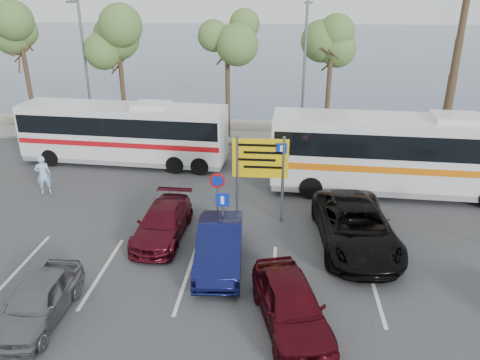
# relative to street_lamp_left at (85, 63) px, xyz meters

# --- Properties ---
(ground) EXTENTS (120.00, 120.00, 0.00)m
(ground) POSITION_rel_street_lamp_left_xyz_m (10.00, -13.52, -4.60)
(ground) COLOR #343436
(ground) RESTS_ON ground
(kerb_strip) EXTENTS (44.00, 2.40, 0.15)m
(kerb_strip) POSITION_rel_street_lamp_left_xyz_m (10.00, 0.48, -4.52)
(kerb_strip) COLOR gray
(kerb_strip) RESTS_ON ground
(seawall) EXTENTS (48.00, 0.80, 0.60)m
(seawall) POSITION_rel_street_lamp_left_xyz_m (10.00, 2.48, -4.30)
(seawall) COLOR gray
(seawall) RESTS_ON ground
(sea) EXTENTS (140.00, 140.00, 0.00)m
(sea) POSITION_rel_street_lamp_left_xyz_m (10.00, 46.48, -4.59)
(sea) COLOR #43536B
(sea) RESTS_ON ground
(tree_far_left) EXTENTS (3.20, 3.20, 7.60)m
(tree_far_left) POSITION_rel_street_lamp_left_xyz_m (-4.00, 0.48, 1.73)
(tree_far_left) COLOR #382619
(tree_far_left) RESTS_ON kerb_strip
(tree_left) EXTENTS (3.20, 3.20, 7.20)m
(tree_left) POSITION_rel_street_lamp_left_xyz_m (2.00, 0.48, 1.41)
(tree_left) COLOR #382619
(tree_left) RESTS_ON kerb_strip
(tree_mid) EXTENTS (3.20, 3.20, 8.00)m
(tree_mid) POSITION_rel_street_lamp_left_xyz_m (8.50, 0.48, 2.06)
(tree_mid) COLOR #382619
(tree_mid) RESTS_ON kerb_strip
(tree_right) EXTENTS (3.20, 3.20, 7.40)m
(tree_right) POSITION_rel_street_lamp_left_xyz_m (14.50, 0.48, 1.57)
(tree_right) COLOR #382619
(tree_right) RESTS_ON kerb_strip
(street_lamp_left) EXTENTS (0.45, 1.15, 8.01)m
(street_lamp_left) POSITION_rel_street_lamp_left_xyz_m (0.00, 0.00, 0.00)
(street_lamp_left) COLOR slate
(street_lamp_left) RESTS_ON kerb_strip
(street_lamp_right) EXTENTS (0.45, 1.15, 8.01)m
(street_lamp_right) POSITION_rel_street_lamp_left_xyz_m (13.00, 0.00, 0.00)
(street_lamp_right) COLOR slate
(street_lamp_right) RESTS_ON kerb_strip
(direction_sign) EXTENTS (2.20, 0.12, 3.60)m
(direction_sign) POSITION_rel_street_lamp_left_xyz_m (11.00, -10.32, -2.17)
(direction_sign) COLOR slate
(direction_sign) RESTS_ON ground
(sign_no_stop) EXTENTS (0.60, 0.08, 2.35)m
(sign_no_stop) POSITION_rel_street_lamp_left_xyz_m (9.40, -11.13, -3.02)
(sign_no_stop) COLOR slate
(sign_no_stop) RESTS_ON ground
(sign_parking) EXTENTS (0.50, 0.07, 2.25)m
(sign_parking) POSITION_rel_street_lamp_left_xyz_m (9.80, -12.73, -3.13)
(sign_parking) COLOR slate
(sign_parking) RESTS_ON ground
(lane_markings) EXTENTS (12.02, 4.20, 0.01)m
(lane_markings) POSITION_rel_street_lamp_left_xyz_m (8.86, -14.52, -4.60)
(lane_markings) COLOR silver
(lane_markings) RESTS_ON ground
(coach_bus_left) EXTENTS (10.96, 3.04, 3.37)m
(coach_bus_left) POSITION_rel_street_lamp_left_xyz_m (3.50, -4.31, -3.03)
(coach_bus_left) COLOR silver
(coach_bus_left) RESTS_ON ground
(coach_bus_right) EXTENTS (12.27, 3.20, 3.79)m
(coach_bus_right) POSITION_rel_street_lamp_left_xyz_m (17.50, -7.02, -2.84)
(coach_bus_right) COLOR silver
(coach_bus_right) RESTS_ON ground
(car_silver_a) EXTENTS (1.50, 3.71, 1.26)m
(car_silver_a) POSITION_rel_street_lamp_left_xyz_m (5.00, -17.02, -3.97)
(car_silver_a) COLOR slate
(car_silver_a) RESTS_ON ground
(car_blue) EXTENTS (1.78, 4.40, 1.42)m
(car_blue) POSITION_rel_street_lamp_left_xyz_m (9.80, -13.70, -3.89)
(car_blue) COLOR #0D1140
(car_blue) RESTS_ON ground
(car_maroon) EXTENTS (1.83, 4.23, 1.21)m
(car_maroon) POSITION_rel_street_lamp_left_xyz_m (7.40, -12.02, -3.99)
(car_maroon) COLOR #4F0D18
(car_maroon) RESTS_ON ground
(car_red) EXTENTS (2.68, 4.41, 1.40)m
(car_red) POSITION_rel_street_lamp_left_xyz_m (12.20, -16.64, -3.90)
(car_red) COLOR #430911
(car_red) RESTS_ON ground
(suv_black) EXTENTS (3.00, 5.82, 1.57)m
(suv_black) POSITION_rel_street_lamp_left_xyz_m (14.60, -12.02, -3.81)
(suv_black) COLOR black
(suv_black) RESTS_ON ground
(pedestrian_near) EXTENTS (0.80, 0.71, 1.84)m
(pedestrian_near) POSITION_rel_street_lamp_left_xyz_m (1.00, -8.52, -3.68)
(pedestrian_near) COLOR #9CBFE3
(pedestrian_near) RESTS_ON ground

